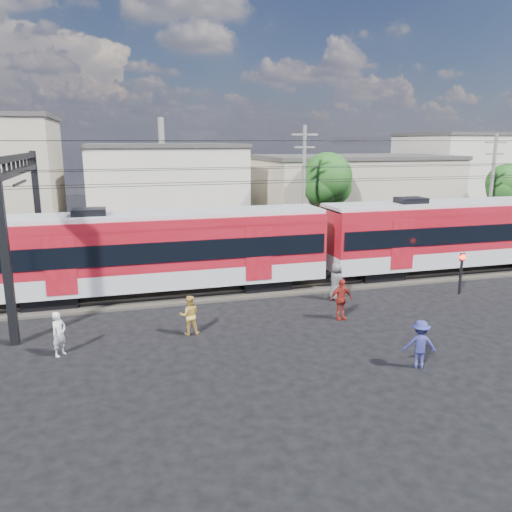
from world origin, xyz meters
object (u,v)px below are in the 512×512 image
object	(u,v)px
car_silver	(511,241)
commuter_train	(166,249)
crossing_signal	(462,266)
pedestrian_a	(59,334)
pedestrian_c	(420,344)

from	to	relation	value
car_silver	commuter_train	bearing A→B (deg)	99.04
car_silver	crossing_signal	xyz separation A→B (m)	(-10.16, -7.78, 0.77)
pedestrian_a	crossing_signal	world-z (taller)	crossing_signal
pedestrian_a	car_silver	bearing A→B (deg)	-30.68
commuter_train	pedestrian_a	bearing A→B (deg)	-126.39
pedestrian_c	car_silver	world-z (taller)	pedestrian_c
pedestrian_c	crossing_signal	distance (m)	9.56
car_silver	crossing_signal	world-z (taller)	crossing_signal
pedestrian_a	car_silver	xyz separation A→B (m)	(28.69, 10.12, -0.12)
pedestrian_c	car_silver	distance (m)	22.29
car_silver	pedestrian_c	bearing A→B (deg)	130.02
pedestrian_a	car_silver	world-z (taller)	pedestrian_a
commuter_train	crossing_signal	size ratio (longest dim) A/B	23.95
commuter_train	pedestrian_c	bearing A→B (deg)	-54.89
commuter_train	pedestrian_a	world-z (taller)	commuter_train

